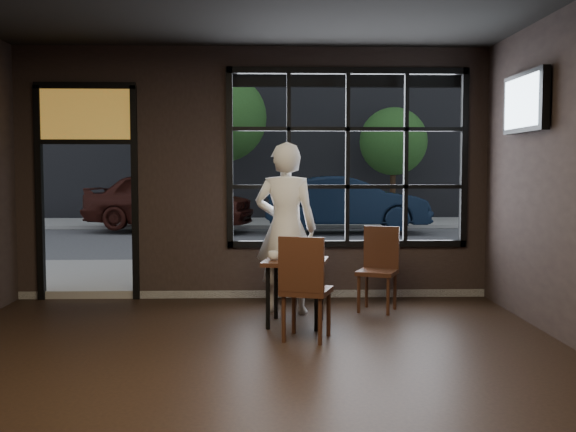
{
  "coord_description": "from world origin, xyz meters",
  "views": [
    {
      "loc": [
        0.17,
        -5.08,
        1.66
      ],
      "look_at": [
        0.4,
        2.2,
        1.15
      ],
      "focal_mm": 42.0,
      "sensor_mm": 36.0,
      "label": 1
    }
  ],
  "objects_px": {
    "cafe_table": "(295,292)",
    "chair_near": "(307,287)",
    "man": "(286,228)",
    "navy_car": "(346,203)"
  },
  "relations": [
    {
      "from": "chair_near",
      "to": "man",
      "type": "height_order",
      "value": "man"
    },
    {
      "from": "cafe_table",
      "to": "man",
      "type": "bearing_deg",
      "value": 108.36
    },
    {
      "from": "cafe_table",
      "to": "chair_near",
      "type": "distance_m",
      "value": 0.65
    },
    {
      "from": "cafe_table",
      "to": "chair_near",
      "type": "relative_size",
      "value": 0.69
    },
    {
      "from": "cafe_table",
      "to": "navy_car",
      "type": "relative_size",
      "value": 0.17
    },
    {
      "from": "man",
      "to": "navy_car",
      "type": "bearing_deg",
      "value": -89.78
    },
    {
      "from": "cafe_table",
      "to": "man",
      "type": "xyz_separation_m",
      "value": [
        -0.09,
        0.61,
        0.63
      ]
    },
    {
      "from": "man",
      "to": "navy_car",
      "type": "distance_m",
      "value": 9.75
    },
    {
      "from": "cafe_table",
      "to": "man",
      "type": "height_order",
      "value": "man"
    },
    {
      "from": "chair_near",
      "to": "man",
      "type": "relative_size",
      "value": 0.52
    }
  ]
}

